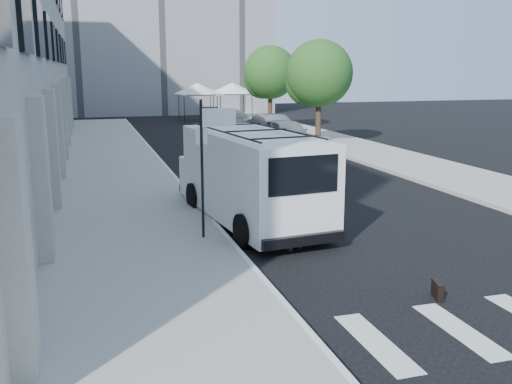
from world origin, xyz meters
TOP-DOWN VIEW (x-y plane):
  - ground at (0.00, 0.00)m, footprint 120.00×120.00m
  - sidewalk_left at (-4.25, 16.00)m, footprint 4.50×48.00m
  - sidewalk_right at (9.00, 20.00)m, footprint 4.00×56.00m
  - sign_pole at (-2.36, 3.20)m, footprint 1.03×0.07m
  - tree_near at (7.50, 20.15)m, footprint 3.80×3.83m
  - tree_far at (7.50, 29.15)m, footprint 3.80×3.83m
  - tent_left at (4.00, 38.00)m, footprint 4.00×4.00m
  - tent_right at (7.20, 38.50)m, footprint 4.00×4.00m
  - businessman at (-0.56, 2.00)m, footprint 0.76×0.67m
  - briefcase at (1.03, -1.68)m, footprint 0.24×0.46m
  - suitcase at (-1.36, 2.89)m, footprint 0.41×0.49m
  - cargo_van at (-0.87, 4.92)m, footprint 3.05×7.16m
  - parked_car_a at (5.35, 19.20)m, footprint 2.61×5.15m
  - parked_car_b at (5.90, 23.05)m, footprint 2.17×4.92m
  - parked_car_c at (5.04, 29.42)m, footprint 2.46×5.21m

SIDE VIEW (x-z plane):
  - ground at x=0.00m, z-range 0.00..0.00m
  - sidewalk_left at x=-4.25m, z-range 0.00..0.15m
  - sidewalk_right at x=9.00m, z-range 0.00..0.15m
  - briefcase at x=1.03m, z-range 0.00..0.34m
  - suitcase at x=-1.36m, z-range -0.27..0.89m
  - parked_car_c at x=5.04m, z-range 0.00..1.47m
  - parked_car_b at x=5.90m, z-range 0.00..1.57m
  - parked_car_a at x=5.35m, z-range 0.00..1.68m
  - businessman at x=-0.56m, z-range 0.00..1.75m
  - cargo_van at x=-0.87m, z-range 0.04..2.63m
  - sign_pole at x=-2.36m, z-range 0.90..4.40m
  - tent_left at x=4.00m, z-range 1.11..4.31m
  - tent_right at x=7.20m, z-range 1.11..4.31m
  - tree_near at x=7.50m, z-range 0.96..6.99m
  - tree_far at x=7.50m, z-range 0.96..6.99m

